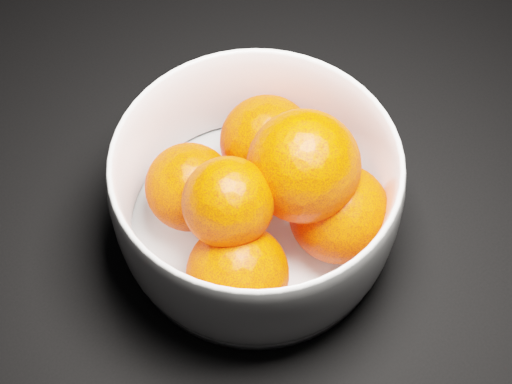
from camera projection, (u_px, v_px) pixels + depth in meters
bowl at (256, 196)px, 0.59m from camera, size 0.24×0.24×0.12m
orange_pile at (269, 194)px, 0.58m from camera, size 0.18×0.18×0.13m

